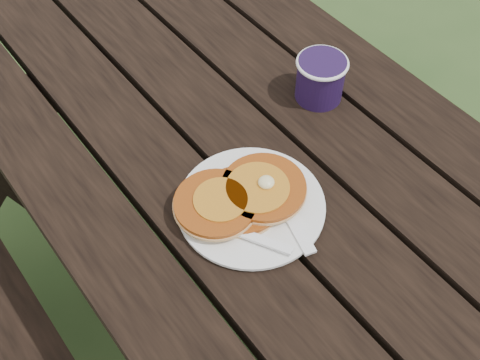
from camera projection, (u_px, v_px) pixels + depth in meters
picnic_table at (305, 321)px, 1.28m from camera, size 1.36×1.80×0.75m
plate at (251, 206)px, 0.99m from camera, size 0.29×0.29×0.01m
pancake_stack at (241, 196)px, 0.98m from camera, size 0.22×0.16×0.04m
knife at (286, 210)px, 0.98m from camera, size 0.07×0.18×0.00m
fork at (259, 239)px, 0.94m from camera, size 0.11×0.16×0.01m
coffee_cup at (321, 76)px, 1.12m from camera, size 0.10×0.10×0.09m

